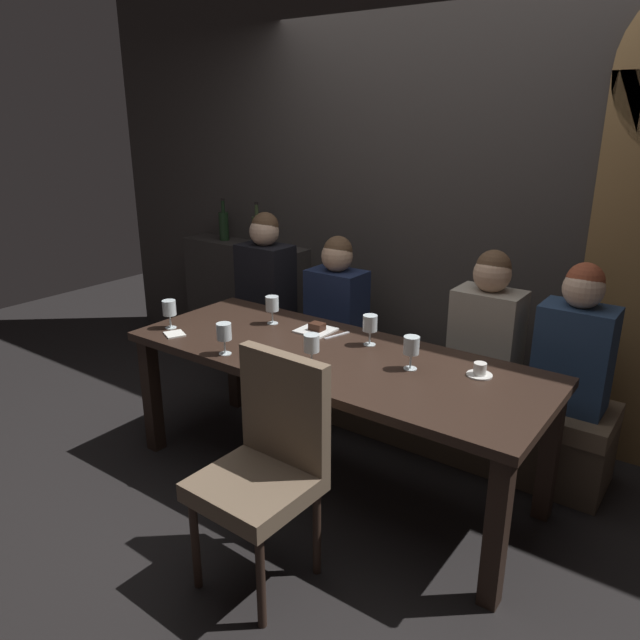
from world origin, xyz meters
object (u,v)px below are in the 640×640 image
at_px(diner_far_end, 488,324).
at_px(wine_bottle_dark_red, 224,225).
at_px(banquette_bench, 395,395).
at_px(fork_on_table, 337,335).
at_px(wine_glass_center_back, 272,305).
at_px(espresso_cup, 480,371).
at_px(diner_bearded, 337,296).
at_px(wine_glass_end_left, 224,332).
at_px(wine_glass_far_left, 169,309).
at_px(diner_redhead, 266,276).
at_px(diner_near_end, 576,341).
at_px(dessert_plate, 316,329).
at_px(wine_glass_far_right, 411,346).
at_px(wine_bottle_pale_label, 257,230).
at_px(chair_near_side, 267,457).
at_px(wine_glass_near_right, 370,325).
at_px(wine_glass_center_front, 312,344).
at_px(dining_table, 332,369).

bearing_deg(diner_far_end, wine_bottle_dark_red, 171.66).
bearing_deg(banquette_bench, fork_on_table, -104.39).
distance_m(wine_glass_center_back, espresso_cup, 1.26).
relative_size(diner_bearded, diner_far_end, 0.94).
height_order(wine_bottle_dark_red, wine_glass_end_left, wine_bottle_dark_red).
distance_m(wine_glass_center_back, wine_glass_far_left, 0.58).
xyz_separation_m(diner_redhead, diner_far_end, (1.57, 0.02, -0.03)).
bearing_deg(wine_glass_far_left, diner_near_end, 25.43).
bearing_deg(wine_glass_far_left, dessert_plate, 32.25).
bearing_deg(wine_glass_far_right, wine_bottle_pale_label, 151.98).
xyz_separation_m(wine_glass_end_left, espresso_cup, (1.15, 0.50, -0.09)).
bearing_deg(chair_near_side, diner_near_end, 60.08).
xyz_separation_m(wine_glass_near_right, wine_glass_center_back, (-0.64, -0.04, -0.00)).
bearing_deg(diner_far_end, chair_near_side, -104.50).
bearing_deg(wine_glass_center_back, diner_redhead, 133.97).
bearing_deg(wine_bottle_pale_label, dessert_plate, -35.22).
bearing_deg(espresso_cup, banquette_bench, 143.64).
bearing_deg(wine_glass_center_back, wine_glass_near_right, 3.55).
bearing_deg(wine_glass_far_right, wine_glass_center_front, -147.40).
bearing_deg(dining_table, diner_redhead, 146.67).
distance_m(diner_far_end, wine_glass_near_right, 0.66).
bearing_deg(dining_table, wine_glass_near_right, 66.52).
relative_size(banquette_bench, chair_near_side, 2.55).
height_order(wine_bottle_dark_red, espresso_cup, wine_bottle_dark_red).
bearing_deg(wine_glass_end_left, fork_on_table, 60.51).
distance_m(diner_near_end, wine_glass_center_front, 1.34).
bearing_deg(diner_bearded, dessert_plate, -67.72).
bearing_deg(diner_far_end, wine_glass_center_front, -120.60).
bearing_deg(wine_glass_near_right, diner_far_end, 46.61).
bearing_deg(diner_near_end, wine_glass_far_left, -154.57).
height_order(wine_glass_near_right, fork_on_table, wine_glass_near_right).
distance_m(dining_table, banquette_bench, 0.82).
distance_m(wine_glass_far_left, fork_on_table, 0.96).
bearing_deg(dining_table, banquette_bench, 90.00).
bearing_deg(wine_glass_far_right, espresso_cup, 21.57).
bearing_deg(diner_near_end, diner_bearded, 179.51).
bearing_deg(diner_far_end, wine_glass_center_back, -154.50).
relative_size(chair_near_side, wine_bottle_pale_label, 3.01).
bearing_deg(diner_redhead, wine_glass_center_front, -39.90).
relative_size(wine_glass_near_right, wine_glass_far_right, 1.00).
bearing_deg(fork_on_table, wine_glass_center_back, -156.63).
xyz_separation_m(wine_glass_center_back, dessert_plate, (0.28, 0.04, -0.10)).
relative_size(diner_near_end, espresso_cup, 6.37).
relative_size(wine_glass_near_right, wine_glass_end_left, 1.00).
bearing_deg(wine_glass_center_front, wine_glass_far_left, -178.37).
bearing_deg(dessert_plate, diner_redhead, 149.16).
bearing_deg(diner_near_end, diner_redhead, -179.06).
height_order(diner_redhead, espresso_cup, diner_redhead).
height_order(wine_bottle_pale_label, wine_glass_center_back, wine_bottle_pale_label).
xyz_separation_m(diner_near_end, wine_bottle_pale_label, (-2.41, 0.32, 0.26)).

